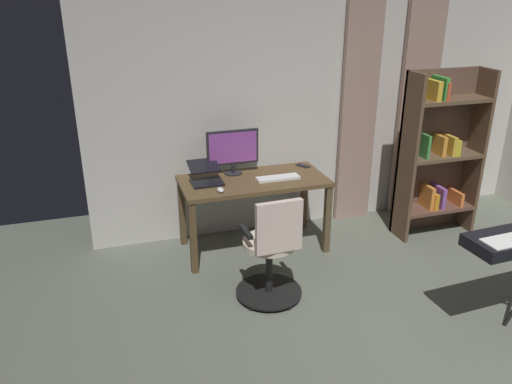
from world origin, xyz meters
TOP-DOWN VIEW (x-y plane):
  - ground_plane at (0.00, 0.00)m, footprint 7.17×7.17m
  - back_room_partition at (0.00, -2.76)m, footprint 4.92×0.10m
  - curtain_left_panel at (-1.07, -2.65)m, footprint 0.44×0.06m
  - curtain_right_panel at (-0.36, -2.65)m, footprint 0.40×0.06m
  - desk at (0.92, -2.27)m, footprint 1.40×0.66m
  - office_chair at (1.05, -1.36)m, footprint 0.56×0.56m
  - computer_monitor at (1.06, -2.49)m, footprint 0.51×0.18m
  - computer_keyboard at (0.70, -2.20)m, footprint 0.42×0.13m
  - laptop at (1.37, -2.34)m, footprint 0.30×0.36m
  - computer_mouse at (1.29, -2.06)m, footprint 0.06×0.10m
  - cell_phone_by_monitor at (0.32, -2.48)m, footprint 0.13×0.16m
  - bookshelf at (-1.00, -2.09)m, footprint 0.84×0.30m

SIDE VIEW (x-z plane):
  - ground_plane at x=0.00m, z-range 0.00..0.00m
  - office_chair at x=1.05m, z-range -0.03..0.92m
  - desk at x=0.92m, z-range 0.27..1.01m
  - cell_phone_by_monitor at x=0.32m, z-range 0.74..0.75m
  - computer_keyboard at x=0.70m, z-range 0.74..0.76m
  - computer_mouse at x=1.29m, z-range 0.74..0.77m
  - laptop at x=1.37m, z-range 0.71..0.88m
  - bookshelf at x=-1.00m, z-range 0.01..1.72m
  - computer_monitor at x=1.06m, z-range 0.77..1.20m
  - curtain_left_panel at x=-1.07m, z-range 0.00..2.36m
  - curtain_right_panel at x=-0.36m, z-range 0.00..2.36m
  - back_room_partition at x=0.00m, z-range 0.00..2.66m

